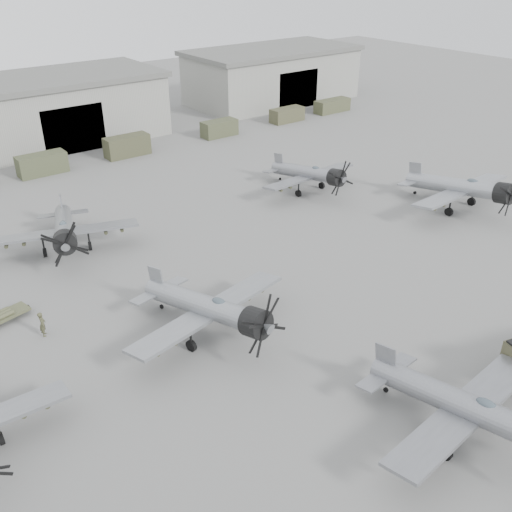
{
  "coord_description": "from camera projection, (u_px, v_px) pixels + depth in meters",
  "views": [
    {
      "loc": [
        -25.11,
        -15.89,
        23.66
      ],
      "look_at": [
        -1.48,
        14.96,
        2.5
      ],
      "focal_mm": 40.0,
      "sensor_mm": 36.0,
      "label": 1
    }
  ],
  "objects": [
    {
      "name": "ground",
      "position": [
        419.0,
        374.0,
        35.81
      ],
      "size": [
        220.0,
        220.0,
        0.0
      ],
      "primitive_type": "plane",
      "color": "slate",
      "rests_on": "ground"
    },
    {
      "name": "hangar_center",
      "position": [
        53.0,
        109.0,
        76.91
      ],
      "size": [
        29.0,
        14.8,
        8.7
      ],
      "color": "gray",
      "rests_on": "ground"
    },
    {
      "name": "hangar_right",
      "position": [
        272.0,
        75.0,
        97.21
      ],
      "size": [
        29.0,
        14.8,
        8.7
      ],
      "color": "gray",
      "rests_on": "ground"
    },
    {
      "name": "support_truck_3",
      "position": [
        42.0,
        164.0,
        66.75
      ],
      "size": [
        5.61,
        2.2,
        2.41
      ],
      "primitive_type": "cube",
      "color": "#42472E",
      "rests_on": "ground"
    },
    {
      "name": "support_truck_4",
      "position": [
        127.0,
        146.0,
        72.54
      ],
      "size": [
        5.7,
        2.2,
        2.57
      ],
      "primitive_type": "cube",
      "color": "#3E402A",
      "rests_on": "ground"
    },
    {
      "name": "support_truck_5",
      "position": [
        219.0,
        128.0,
        80.2
      ],
      "size": [
        5.14,
        2.2,
        2.21
      ],
      "primitive_type": "cube",
      "color": "#42462D",
      "rests_on": "ground"
    },
    {
      "name": "support_truck_6",
      "position": [
        287.0,
        115.0,
        86.91
      ],
      "size": [
        5.38,
        2.2,
        2.07
      ],
      "primitive_type": "cube",
      "color": "#45452D",
      "rests_on": "ground"
    },
    {
      "name": "support_truck_7",
      "position": [
        332.0,
        106.0,
        92.02
      ],
      "size": [
        6.22,
        2.2,
        2.0
      ],
      "primitive_type": "cube",
      "color": "#45482F",
      "rests_on": "ground"
    },
    {
      "name": "aircraft_near_1",
      "position": [
        472.0,
        410.0,
        29.92
      ],
      "size": [
        12.44,
        11.2,
        4.96
      ],
      "rotation": [
        0.0,
        0.0,
        0.09
      ],
      "color": "gray",
      "rests_on": "ground"
    },
    {
      "name": "aircraft_mid_1",
      "position": [
        213.0,
        309.0,
        38.04
      ],
      "size": [
        13.0,
        11.7,
        5.16
      ],
      "rotation": [
        0.0,
        0.0,
        0.2
      ],
      "color": "gray",
      "rests_on": "ground"
    },
    {
      "name": "aircraft_mid_3",
      "position": [
        465.0,
        188.0,
        56.81
      ],
      "size": [
        13.43,
        12.08,
        5.38
      ],
      "rotation": [
        0.0,
        0.0,
        0.04
      ],
      "color": "#95999E",
      "rests_on": "ground"
    },
    {
      "name": "aircraft_far_0",
      "position": [
        64.0,
        230.0,
        48.79
      ],
      "size": [
        12.53,
        11.29,
        5.03
      ],
      "rotation": [
        0.0,
        0.0,
        -0.32
      ],
      "color": "gray",
      "rests_on": "ground"
    },
    {
      "name": "aircraft_far_1",
      "position": [
        312.0,
        174.0,
        61.16
      ],
      "size": [
        11.83,
        10.64,
        4.74
      ],
      "rotation": [
        0.0,
        0.0,
        0.04
      ],
      "color": "gray",
      "rests_on": "ground"
    },
    {
      "name": "ground_crew",
      "position": [
        42.0,
        324.0,
        38.98
      ],
      "size": [
        0.63,
        0.78,
        1.86
      ],
      "primitive_type": "imported",
      "rotation": [
        0.0,
        0.0,
        1.27
      ],
      "color": "#44442C",
      "rests_on": "ground"
    }
  ]
}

